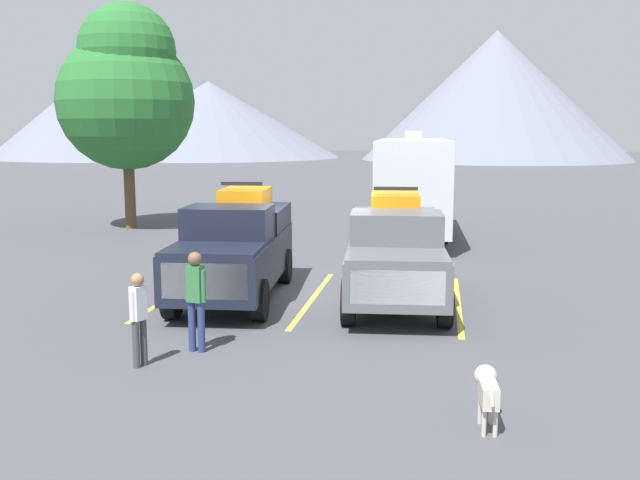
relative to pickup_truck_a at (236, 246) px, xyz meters
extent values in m
plane|color=#47474C|center=(1.77, 0.71, -1.19)|extent=(240.00, 240.00, 0.00)
cube|color=black|center=(0.02, -0.20, -0.26)|extent=(2.37, 5.55, 0.99)
cube|color=black|center=(0.16, -2.14, 0.27)|extent=(1.99, 1.65, 0.08)
cube|color=black|center=(0.05, -0.69, 0.61)|extent=(1.95, 1.54, 0.75)
cube|color=slate|center=(0.10, -1.25, 0.64)|extent=(1.74, 0.35, 0.55)
cube|color=black|center=(-0.10, 1.26, 0.50)|extent=(2.11, 2.63, 0.53)
cube|color=silver|center=(0.22, -2.87, -0.22)|extent=(1.67, 0.19, 0.70)
cylinder|color=black|center=(1.06, -1.97, -0.76)|extent=(0.34, 0.88, 0.86)
cylinder|color=black|center=(-0.74, -2.10, -0.76)|extent=(0.34, 0.88, 0.86)
cylinder|color=black|center=(0.78, 1.70, -0.76)|extent=(0.34, 0.88, 0.86)
cylinder|color=black|center=(-1.03, 1.57, -0.76)|extent=(0.34, 0.88, 0.86)
cube|color=orange|center=(-0.10, 1.26, 0.99)|extent=(1.20, 1.67, 0.45)
cylinder|color=black|center=(0.39, 0.74, 0.98)|extent=(0.21, 0.45, 0.44)
cylinder|color=black|center=(-0.49, 0.68, 0.98)|extent=(0.21, 0.45, 0.44)
cylinder|color=black|center=(0.30, 1.84, 0.98)|extent=(0.21, 0.45, 0.44)
cylinder|color=black|center=(-0.58, 1.77, 0.98)|extent=(0.21, 0.45, 0.44)
cube|color=black|center=(-0.06, 0.81, 1.36)|extent=(0.98, 0.15, 0.08)
cube|color=#595B60|center=(3.65, -0.04, -0.28)|extent=(2.45, 5.60, 0.91)
cube|color=#595B60|center=(3.80, -2.00, 0.22)|extent=(2.07, 1.67, 0.08)
cube|color=#595B60|center=(3.69, -0.53, 0.54)|extent=(2.02, 1.56, 0.73)
cube|color=slate|center=(3.73, -1.10, 0.58)|extent=(1.81, 0.34, 0.54)
cube|color=#595B60|center=(3.54, 1.43, 0.43)|extent=(2.18, 2.66, 0.50)
cube|color=silver|center=(3.86, -2.74, -0.23)|extent=(1.73, 0.19, 0.64)
cylinder|color=black|center=(4.73, -1.82, -0.73)|extent=(0.35, 0.94, 0.92)
cylinder|color=black|center=(2.86, -1.97, -0.73)|extent=(0.35, 0.94, 0.92)
cylinder|color=black|center=(4.45, 1.88, -0.73)|extent=(0.35, 0.94, 0.92)
cylinder|color=black|center=(2.58, 1.74, -0.73)|extent=(0.35, 0.94, 0.92)
cube|color=orange|center=(3.54, 1.43, 0.91)|extent=(1.24, 1.69, 0.45)
cylinder|color=black|center=(4.04, 0.91, 0.90)|extent=(0.21, 0.45, 0.44)
cylinder|color=black|center=(3.13, 0.84, 0.90)|extent=(0.21, 0.45, 0.44)
cylinder|color=black|center=(3.96, 2.01, 0.90)|extent=(0.21, 0.45, 0.44)
cylinder|color=black|center=(3.04, 1.94, 0.90)|extent=(0.21, 0.45, 0.44)
cube|color=black|center=(3.58, 0.98, 1.28)|extent=(1.02, 0.16, 0.08)
cube|color=gold|center=(-1.50, 0.12, -1.19)|extent=(0.12, 5.50, 0.01)
cube|color=gold|center=(1.77, 0.12, -1.19)|extent=(0.12, 5.50, 0.01)
cube|color=gold|center=(5.04, 0.12, -1.19)|extent=(0.12, 5.50, 0.01)
cube|color=silver|center=(3.66, 9.54, 0.82)|extent=(2.68, 7.87, 2.96)
cube|color=brown|center=(2.46, 9.50, 0.96)|extent=(0.30, 7.47, 0.24)
cube|color=silver|center=(3.61, 10.71, 2.44)|extent=(0.63, 0.72, 0.30)
cube|color=#333333|center=(3.83, 5.05, -0.87)|extent=(0.17, 1.20, 0.12)
cylinder|color=black|center=(4.79, 8.65, -0.81)|extent=(0.25, 0.77, 0.76)
cylinder|color=black|center=(2.60, 8.57, -0.81)|extent=(0.25, 0.77, 0.76)
cylinder|color=black|center=(4.72, 10.52, -0.81)|extent=(0.25, 0.77, 0.76)
cylinder|color=black|center=(2.53, 10.43, -0.81)|extent=(0.25, 0.77, 0.76)
cylinder|color=#3F3F42|center=(-0.13, -4.95, -0.80)|extent=(0.11, 0.11, 0.78)
cylinder|color=#3F3F42|center=(-0.20, -5.09, -0.80)|extent=(0.11, 0.11, 0.78)
cube|color=silver|center=(-0.17, -5.02, -0.13)|extent=(0.26, 0.28, 0.55)
sphere|color=#9E704C|center=(-0.17, -5.02, 0.25)|extent=(0.21, 0.21, 0.21)
cylinder|color=silver|center=(-0.11, -4.91, -0.16)|extent=(0.09, 0.09, 0.50)
cylinder|color=silver|center=(-0.22, -5.14, -0.16)|extent=(0.09, 0.09, 0.50)
cylinder|color=navy|center=(0.39, -4.10, -0.75)|extent=(0.13, 0.13, 0.89)
cylinder|color=navy|center=(0.57, -4.13, -0.75)|extent=(0.13, 0.13, 0.89)
cube|color=#33723F|center=(0.48, -4.11, 0.01)|extent=(0.29, 0.25, 0.63)
sphere|color=brown|center=(0.48, -4.11, 0.44)|extent=(0.24, 0.24, 0.24)
cylinder|color=#33723F|center=(0.34, -4.09, -0.02)|extent=(0.10, 0.10, 0.57)
cylinder|color=#33723F|center=(0.62, -4.14, -0.02)|extent=(0.10, 0.10, 0.57)
cube|color=beige|center=(5.25, -6.65, -0.69)|extent=(0.25, 0.60, 0.28)
sphere|color=beige|center=(5.23, -6.33, -0.58)|extent=(0.30, 0.30, 0.30)
cylinder|color=beige|center=(5.27, -6.97, -0.64)|extent=(0.05, 0.16, 0.20)
cylinder|color=beige|center=(5.16, -6.45, -1.01)|extent=(0.06, 0.06, 0.36)
cylinder|color=beige|center=(5.30, -6.44, -1.01)|extent=(0.06, 0.06, 0.36)
cylinder|color=beige|center=(5.19, -6.86, -1.01)|extent=(0.06, 0.06, 0.36)
cylinder|color=beige|center=(5.33, -6.85, -1.01)|extent=(0.06, 0.06, 0.36)
cylinder|color=brown|center=(-7.37, 10.65, 0.60)|extent=(0.42, 0.42, 3.59)
sphere|color=#286B2D|center=(-7.37, 10.65, 3.71)|extent=(5.23, 5.23, 5.23)
sphere|color=#286B2D|center=(-7.14, 10.42, 5.54)|extent=(3.66, 3.66, 3.66)
cone|color=slate|center=(-40.05, 81.20, 6.49)|extent=(36.26, 36.26, 15.37)
cone|color=slate|center=(-28.00, 83.40, 4.16)|extent=(37.08, 37.08, 10.70)
cone|color=slate|center=(11.56, 81.34, 7.10)|extent=(34.59, 34.59, 16.58)
camera|label=1|loc=(4.55, -15.54, 2.61)|focal=39.98mm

